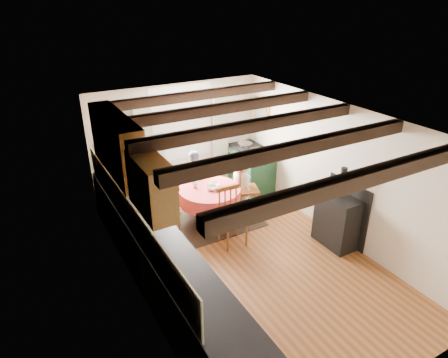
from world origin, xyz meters
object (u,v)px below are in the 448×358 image
aga_range (250,168)px  child_right (241,183)px  child_far (193,180)px  dining_table (210,205)px  cast_iron_stove (339,207)px  chair_right (247,188)px  chair_near (233,217)px  chair_left (166,211)px  cup (195,185)px

aga_range → child_right: child_right is taller
aga_range → child_far: 1.48m
dining_table → cast_iron_stove: 2.36m
chair_right → chair_near: bearing=154.2°
chair_left → cast_iron_stove: (2.44, -1.74, 0.25)m
chair_near → child_right: (0.78, 0.99, 0.04)m
chair_near → chair_right: bearing=48.0°
chair_right → aga_range: bearing=-17.7°
dining_table → chair_left: bearing=-179.5°
child_right → dining_table: bearing=95.0°
child_right → child_far: bearing=51.7°
cup → chair_right: bearing=-10.7°
chair_near → cast_iron_stove: size_ratio=0.72×
chair_left → aga_range: aga_range is taller
chair_near → chair_right: chair_near is taller
chair_left → chair_right: bearing=73.6°
chair_left → cup: bearing=89.7°
chair_near → chair_right: (0.84, 0.85, -0.01)m
dining_table → child_right: size_ratio=1.02×
chair_near → aga_range: bearing=51.7°
chair_near → dining_table: bearing=92.0°
aga_range → cast_iron_stove: cast_iron_stove is taller
cup → aga_range: bearing=20.9°
aga_range → child_far: bearing=-173.7°
chair_near → child_far: bearing=93.1°
cup → child_right: bearing=-3.4°
child_right → chair_near: bearing=137.2°
chair_near → child_far: size_ratio=0.85×
dining_table → chair_left: chair_left is taller
chair_right → child_right: size_ratio=0.90×
dining_table → cup: 0.49m
chair_near → cup: 1.09m
dining_table → chair_left: 0.90m
dining_table → aga_range: bearing=29.6°
chair_right → aga_range: (0.61, 0.83, -0.03)m
chair_right → aga_range: size_ratio=0.98×
cast_iron_stove → child_right: (-0.78, 1.88, -0.16)m
child_far → child_right: child_far is taller
chair_near → chair_right: size_ratio=1.03×
chair_right → child_right: child_right is taller
child_far → cup: (-0.19, -0.47, 0.13)m
aga_range → child_right: 0.97m
cast_iron_stove → aga_range: bearing=92.5°
chair_left → cup: (0.68, 0.20, 0.27)m
cup → child_far: bearing=68.4°
aga_range → child_far: size_ratio=0.85×
child_far → child_right: size_ratio=1.08×
chair_near → cast_iron_stove: bearing=-27.1°
chair_near → chair_right: 1.19m
dining_table → child_right: (0.77, 0.13, 0.22)m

